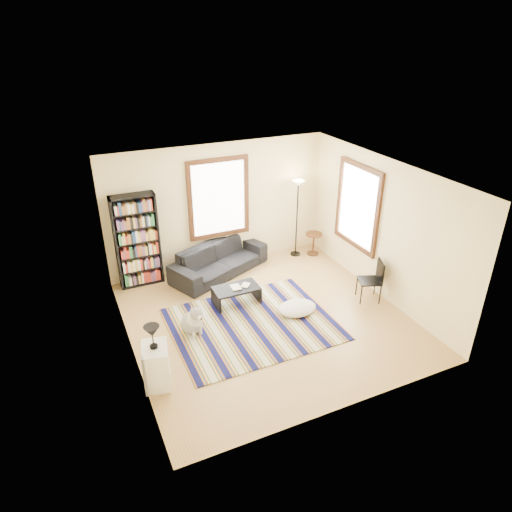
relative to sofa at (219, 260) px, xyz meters
name	(u,v)px	position (x,y,z in m)	size (l,w,h in m)	color
floor	(267,321)	(0.19, -2.05, -0.38)	(5.00, 5.00, 0.10)	tan
ceiling	(269,172)	(0.19, -2.05, 2.52)	(5.00, 5.00, 0.10)	white
wall_back	(218,206)	(0.19, 0.50, 1.07)	(5.00, 0.10, 2.80)	#FFE9AB
wall_front	(352,332)	(0.19, -4.60, 1.07)	(5.00, 0.10, 2.80)	#FFE9AB
wall_left	(120,283)	(-2.36, -2.05, 1.07)	(0.10, 5.00, 2.80)	#FFE9AB
wall_right	(384,229)	(2.74, -2.05, 1.07)	(0.10, 5.00, 2.80)	#FFE9AB
window_back	(219,198)	(0.19, 0.42, 1.27)	(1.20, 0.06, 1.60)	white
window_right	(358,206)	(2.66, -1.25, 1.27)	(0.06, 1.20, 1.60)	white
rug	(252,324)	(-0.14, -2.11, -0.32)	(2.96, 2.37, 0.02)	#0C0E40
sofa	(219,260)	(0.00, 0.00, 0.00)	(0.89, 2.28, 0.66)	black
bookshelf	(137,241)	(-1.67, 0.27, 0.67)	(0.90, 0.30, 2.00)	black
coffee_table	(236,295)	(-0.13, -1.31, -0.15)	(0.90, 0.50, 0.36)	black
book_a	(231,288)	(-0.23, -1.31, 0.04)	(0.18, 0.24, 0.02)	beige
book_b	(242,284)	(0.02, -1.26, 0.03)	(0.14, 0.20, 0.01)	beige
floor_cushion	(297,308)	(0.82, -2.10, -0.24)	(0.77, 0.58, 0.19)	silver
floor_lamp	(297,219)	(1.99, 0.10, 0.60)	(0.30, 0.30, 1.86)	black
side_table	(313,244)	(2.39, -0.05, -0.06)	(0.40, 0.40, 0.54)	#4E2913
folding_chair	(369,281)	(2.34, -2.28, 0.10)	(0.42, 0.40, 0.86)	black
white_cabinet	(156,366)	(-2.11, -2.94, 0.02)	(0.38, 0.50, 0.70)	white
table_lamp	(153,337)	(-2.11, -2.94, 0.56)	(0.24, 0.24, 0.38)	black
dog	(191,317)	(-1.21, -1.85, -0.03)	(0.43, 0.60, 0.60)	#ADADAD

